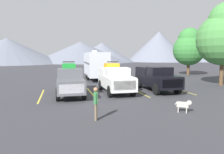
# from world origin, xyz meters

# --- Properties ---
(ground_plane) EXTENTS (240.00, 240.00, 0.00)m
(ground_plane) POSITION_xyz_m (0.00, 0.00, 0.00)
(ground_plane) COLOR #38383D
(pickup_truck_a) EXTENTS (2.05, 5.65, 2.61)m
(pickup_truck_a) POSITION_xyz_m (-3.73, 0.49, 1.20)
(pickup_truck_a) COLOR #595B60
(pickup_truck_a) RESTS_ON ground
(pickup_truck_b) EXTENTS (2.09, 5.23, 2.58)m
(pickup_truck_b) POSITION_xyz_m (0.02, 0.62, 1.18)
(pickup_truck_b) COLOR white
(pickup_truck_b) RESTS_ON ground
(pickup_truck_c) EXTENTS (2.16, 5.37, 2.12)m
(pickup_truck_c) POSITION_xyz_m (3.79, 0.61, 1.15)
(pickup_truck_c) COLOR black
(pickup_truck_c) RESTS_ON ground
(lot_stripe_a) EXTENTS (0.12, 5.50, 0.01)m
(lot_stripe_a) POSITION_xyz_m (-5.90, 0.53, 0.00)
(lot_stripe_a) COLOR gold
(lot_stripe_a) RESTS_ON ground
(lot_stripe_b) EXTENTS (0.12, 5.50, 0.01)m
(lot_stripe_b) POSITION_xyz_m (-1.97, 0.53, 0.00)
(lot_stripe_b) COLOR gold
(lot_stripe_b) RESTS_ON ground
(lot_stripe_c) EXTENTS (0.12, 5.50, 0.01)m
(lot_stripe_c) POSITION_xyz_m (1.97, 0.53, 0.00)
(lot_stripe_c) COLOR gold
(lot_stripe_c) RESTS_ON ground
(lot_stripe_d) EXTENTS (0.12, 5.50, 0.01)m
(lot_stripe_d) POSITION_xyz_m (5.90, 0.53, 0.00)
(lot_stripe_d) COLOR gold
(lot_stripe_d) RESTS_ON ground
(camper_trailer_a) EXTENTS (2.66, 8.90, 3.76)m
(camper_trailer_a) POSITION_xyz_m (0.08, 10.41, 1.98)
(camper_trailer_a) COLOR silver
(camper_trailer_a) RESTS_ON ground
(person_a) EXTENTS (0.24, 0.34, 1.60)m
(person_a) POSITION_xyz_m (-2.83, -6.44, 0.92)
(person_a) COLOR #726047
(person_a) RESTS_ON ground
(dog) EXTENTS (0.76, 0.61, 0.70)m
(dog) POSITION_xyz_m (2.06, -6.38, 0.47)
(dog) COLOR beige
(dog) RESTS_ON ground
(tree_a) EXTENTS (5.24, 5.24, 8.36)m
(tree_a) POSITION_xyz_m (11.61, 1.47, 5.15)
(tree_a) COLOR brown
(tree_a) RESTS_ON ground
(tree_b) EXTENTS (4.86, 4.86, 7.36)m
(tree_b) POSITION_xyz_m (15.17, 12.36, 4.38)
(tree_b) COLOR brown
(tree_b) RESTS_ON ground
(mountain_ridge) EXTENTS (152.40, 46.69, 14.99)m
(mountain_ridge) POSITION_xyz_m (-3.76, 74.93, 5.71)
(mountain_ridge) COLOR slate
(mountain_ridge) RESTS_ON ground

